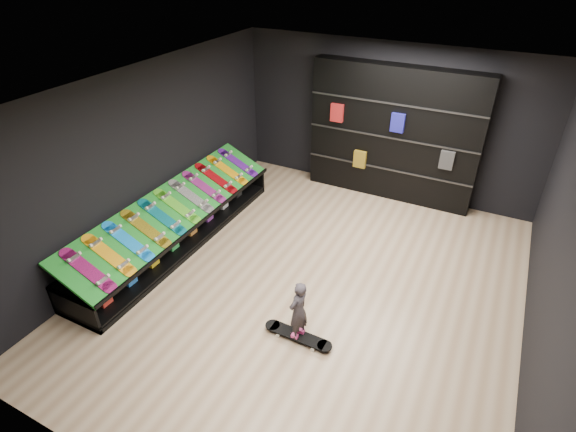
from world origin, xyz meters
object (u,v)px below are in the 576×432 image
at_px(floor_skateboard, 298,337).
at_px(child, 298,320).
at_px(display_rack, 178,229).
at_px(back_shelving, 393,135).

xyz_separation_m(floor_skateboard, child, (0.00, 0.00, 0.31)).
bearing_deg(display_rack, floor_skateboard, -21.03).
height_order(back_shelving, child, back_shelving).
bearing_deg(floor_skateboard, child, 0.00).
distance_m(back_shelving, child, 4.52).
height_order(display_rack, floor_skateboard, display_rack).
bearing_deg(floor_skateboard, display_rack, 160.05).
bearing_deg(display_rack, child, -21.03).
distance_m(display_rack, back_shelving, 4.44).
height_order(display_rack, back_shelving, back_shelving).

